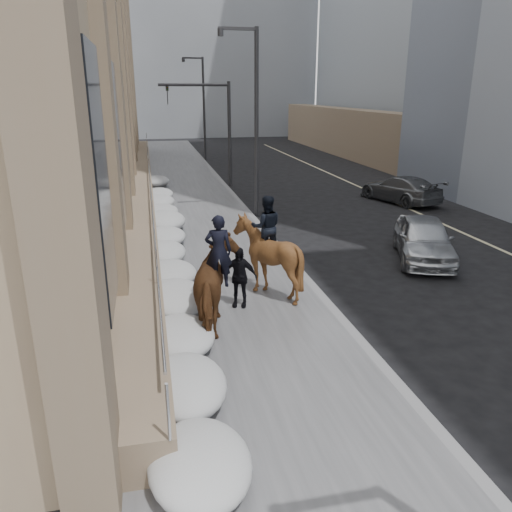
% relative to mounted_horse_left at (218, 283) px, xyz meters
% --- Properties ---
extents(ground, '(140.00, 140.00, 0.00)m').
position_rel_mounted_horse_left_xyz_m(ground, '(0.42, -2.92, -1.22)').
color(ground, black).
rests_on(ground, ground).
extents(sidewalk, '(5.00, 80.00, 0.12)m').
position_rel_mounted_horse_left_xyz_m(sidewalk, '(0.42, 7.08, -1.16)').
color(sidewalk, '#4A4A4D').
rests_on(sidewalk, ground).
extents(curb, '(0.24, 80.00, 0.12)m').
position_rel_mounted_horse_left_xyz_m(curb, '(3.04, 7.08, -1.16)').
color(curb, slate).
rests_on(curb, ground).
extents(lane_line, '(0.15, 70.00, 0.01)m').
position_rel_mounted_horse_left_xyz_m(lane_line, '(10.92, 7.08, -1.22)').
color(lane_line, '#BFB78C').
rests_on(lane_line, ground).
extents(limestone_building, '(6.10, 44.00, 18.00)m').
position_rel_mounted_horse_left_xyz_m(limestone_building, '(-4.84, 17.04, 7.68)').
color(limestone_building, '#9A8065').
rests_on(limestone_building, ground).
extents(bg_building_mid, '(30.00, 12.00, 28.00)m').
position_rel_mounted_horse_left_xyz_m(bg_building_mid, '(4.42, 57.08, 12.78)').
color(bg_building_mid, slate).
rests_on(bg_building_mid, ground).
extents(bg_building_far, '(24.00, 12.00, 20.00)m').
position_rel_mounted_horse_left_xyz_m(bg_building_far, '(-5.58, 69.08, 8.78)').
color(bg_building_far, gray).
rests_on(bg_building_far, ground).
extents(streetlight_mid, '(1.71, 0.24, 8.00)m').
position_rel_mounted_horse_left_xyz_m(streetlight_mid, '(3.16, 11.08, 3.36)').
color(streetlight_mid, '#2D2D30').
rests_on(streetlight_mid, ground).
extents(streetlight_far, '(1.71, 0.24, 8.00)m').
position_rel_mounted_horse_left_xyz_m(streetlight_far, '(3.16, 31.08, 3.36)').
color(streetlight_far, '#2D2D30').
rests_on(streetlight_far, ground).
extents(traffic_signal, '(4.10, 0.22, 6.00)m').
position_rel_mounted_horse_left_xyz_m(traffic_signal, '(2.49, 19.08, 2.78)').
color(traffic_signal, '#2D2D30').
rests_on(traffic_signal, ground).
extents(snow_bank, '(1.70, 18.10, 0.76)m').
position_rel_mounted_horse_left_xyz_m(snow_bank, '(-1.00, 5.18, -0.75)').
color(snow_bank, '#B8BBBE').
rests_on(snow_bank, sidewalk).
extents(mounted_horse_left, '(1.47, 2.61, 2.71)m').
position_rel_mounted_horse_left_xyz_m(mounted_horse_left, '(0.00, 0.00, 0.00)').
color(mounted_horse_left, '#4A2B16').
rests_on(mounted_horse_left, sidewalk).
extents(mounted_horse_right, '(1.95, 2.14, 2.73)m').
position_rel_mounted_horse_left_xyz_m(mounted_horse_right, '(1.59, 1.75, 0.06)').
color(mounted_horse_right, '#4F2F16').
rests_on(mounted_horse_right, sidewalk).
extents(pedestrian, '(1.02, 0.68, 1.61)m').
position_rel_mounted_horse_left_xyz_m(pedestrian, '(0.68, 1.08, -0.30)').
color(pedestrian, black).
rests_on(pedestrian, sidewalk).
extents(car_silver, '(3.17, 4.63, 1.46)m').
position_rel_mounted_horse_left_xyz_m(car_silver, '(7.56, 3.85, -0.49)').
color(car_silver, silver).
rests_on(car_silver, ground).
extents(car_grey, '(3.18, 5.03, 1.36)m').
position_rel_mounted_horse_left_xyz_m(car_grey, '(11.20, 12.50, -0.55)').
color(car_grey, '#525459').
rests_on(car_grey, ground).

